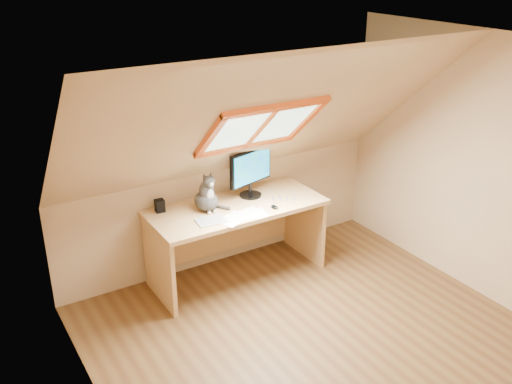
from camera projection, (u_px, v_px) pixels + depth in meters
ground at (327, 349)px, 4.65m from camera, size 3.50×3.50×0.00m
room_shell at (345, 193)px, 4.01m from camera, size 3.52×3.52×2.41m
desk at (233, 224)px, 5.54m from camera, size 1.69×0.74×0.77m
monitor at (251, 170)px, 5.49m from camera, size 0.51×0.22×0.47m
cat at (207, 196)px, 5.25m from camera, size 0.23×0.27×0.39m
desk_speaker at (160, 206)px, 5.25m from camera, size 0.09×0.09×0.12m
graphics_tablet at (211, 221)px, 5.08m from camera, size 0.28×0.21×0.01m
mouse at (274, 207)px, 5.33m from camera, size 0.06×0.10×0.03m
papers at (242, 217)px, 5.15m from camera, size 0.35×0.30×0.01m
cables at (277, 201)px, 5.48m from camera, size 0.51×0.26×0.01m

